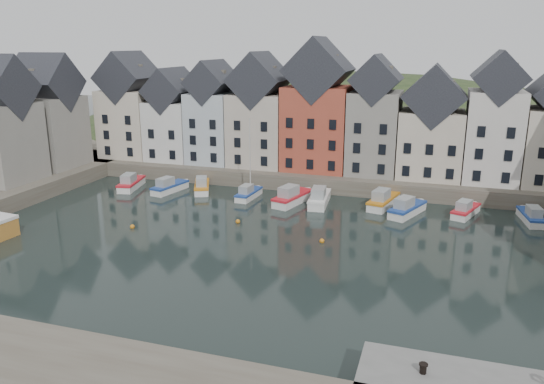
% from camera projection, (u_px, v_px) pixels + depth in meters
% --- Properties ---
extents(ground, '(260.00, 260.00, 0.00)m').
position_uv_depth(ground, '(247.00, 254.00, 49.08)').
color(ground, black).
rests_on(ground, ground).
extents(far_quay, '(90.00, 16.00, 2.00)m').
position_uv_depth(far_quay, '(319.00, 172.00, 76.32)').
color(far_quay, '#524A3F').
rests_on(far_quay, ground).
extents(hillside, '(153.60, 70.40, 64.00)m').
position_uv_depth(hillside, '(346.00, 236.00, 105.27)').
color(hillside, '#203118').
rests_on(hillside, ground).
extents(far_terrace, '(72.37, 8.16, 17.78)m').
position_uv_depth(far_terrace, '(341.00, 120.00, 71.42)').
color(far_terrace, beige).
rests_on(far_terrace, far_quay).
extents(left_terrace, '(7.65, 17.00, 15.69)m').
position_uv_depth(left_terrace, '(25.00, 122.00, 69.66)').
color(left_terrace, gray).
rests_on(left_terrace, left_quay).
extents(mooring_buoys, '(20.50, 5.50, 0.50)m').
position_uv_depth(mooring_buoys, '(229.00, 229.00, 55.11)').
color(mooring_buoys, '#C87617').
rests_on(mooring_buoys, ground).
extents(boat_a, '(3.18, 6.46, 2.38)m').
position_uv_depth(boat_a, '(131.00, 183.00, 71.10)').
color(boat_a, silver).
rests_on(boat_a, ground).
extents(boat_b, '(2.95, 6.14, 2.26)m').
position_uv_depth(boat_b, '(169.00, 187.00, 69.46)').
color(boat_b, silver).
rests_on(boat_b, ground).
extents(boat_c, '(4.07, 6.19, 2.28)m').
position_uv_depth(boat_c, '(202.00, 186.00, 69.74)').
color(boat_c, silver).
rests_on(boat_c, ground).
extents(boat_d, '(1.98, 5.42, 10.19)m').
position_uv_depth(boat_d, '(248.00, 193.00, 66.56)').
color(boat_d, silver).
rests_on(boat_d, ground).
extents(boat_e, '(3.73, 7.07, 2.59)m').
position_uv_depth(boat_e, '(292.00, 197.00, 64.37)').
color(boat_e, silver).
rests_on(boat_e, ground).
extents(boat_f, '(2.66, 6.80, 2.55)m').
position_uv_depth(boat_f, '(319.00, 199.00, 63.95)').
color(boat_f, silver).
rests_on(boat_f, ground).
extents(boat_g, '(3.43, 6.87, 2.53)m').
position_uv_depth(boat_g, '(383.00, 201.00, 63.06)').
color(boat_g, silver).
rests_on(boat_g, ground).
extents(boat_h, '(4.14, 6.64, 2.44)m').
position_uv_depth(boat_h, '(407.00, 209.00, 60.06)').
color(boat_h, silver).
rests_on(boat_h, ground).
extents(boat_i, '(3.47, 5.75, 2.11)m').
position_uv_depth(boat_i, '(465.00, 211.00, 59.78)').
color(boat_i, silver).
rests_on(boat_i, ground).
extents(boat_j, '(2.49, 5.74, 2.13)m').
position_uv_depth(boat_j, '(531.00, 217.00, 57.65)').
color(boat_j, silver).
rests_on(boat_j, ground).
extents(mooring_bollard, '(0.48, 0.48, 0.56)m').
position_uv_depth(mooring_bollard, '(423.00, 368.00, 27.89)').
color(mooring_bollard, black).
rests_on(mooring_bollard, near_quay).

